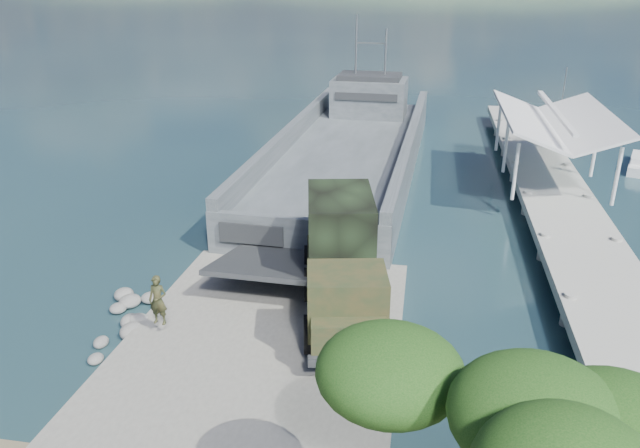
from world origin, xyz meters
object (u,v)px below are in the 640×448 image
Objects in this scene: pier at (550,174)px; landing_craft at (348,159)px; soldier at (159,309)px; military_truck at (342,259)px; sailboat_far at (557,137)px.

landing_craft is (-12.62, 3.49, -0.75)m from pier.
pier is 25.14m from soldier.
military_truck is at bearing -123.71° from pier.
military_truck is at bearing -81.23° from landing_craft.
military_truck is 1.55× the size of sailboat_far.
pier is 18.85m from military_truck.
military_truck is (2.17, -19.15, 1.72)m from landing_craft.
pier is at bearing -13.17° from landing_craft.
landing_craft is 19.02m from sailboat_far.
landing_craft is at bearing 85.64° from military_truck.
pier is at bearing 51.92° from soldier.
military_truck is 32.94m from sailboat_far.
pier reaches higher than military_truck.
pier is 4.72× the size of military_truck.
military_truck is 4.84× the size of soldier.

